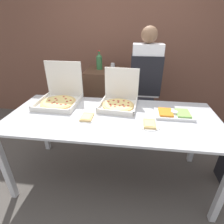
{
  "coord_description": "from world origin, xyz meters",
  "views": [
    {
      "loc": [
        0.21,
        -1.64,
        1.82
      ],
      "look_at": [
        0.0,
        0.0,
        0.95
      ],
      "focal_mm": 28.0,
      "sensor_mm": 36.0,
      "label": 1
    }
  ],
  "objects_px": {
    "pizza_box_far_left": "(119,100)",
    "paper_plate_front_right": "(149,124)",
    "person_server_vest": "(145,85)",
    "veggie_tray": "(174,114)",
    "paper_plate_front_left": "(87,117)",
    "soda_bottle": "(99,61)",
    "pizza_box_near_left": "(60,96)",
    "soda_can_silver": "(113,67)"
  },
  "relations": [
    {
      "from": "pizza_box_near_left",
      "to": "soda_bottle",
      "type": "distance_m",
      "value": 0.95
    },
    {
      "from": "veggie_tray",
      "to": "soda_bottle",
      "type": "xyz_separation_m",
      "value": [
        -1.01,
        1.03,
        0.33
      ]
    },
    {
      "from": "pizza_box_near_left",
      "to": "person_server_vest",
      "type": "xyz_separation_m",
      "value": [
        1.07,
        0.54,
        0.01
      ]
    },
    {
      "from": "pizza_box_far_left",
      "to": "pizza_box_near_left",
      "type": "relative_size",
      "value": 0.93
    },
    {
      "from": "pizza_box_near_left",
      "to": "veggie_tray",
      "type": "relative_size",
      "value": 1.26
    },
    {
      "from": "pizza_box_far_left",
      "to": "pizza_box_near_left",
      "type": "xyz_separation_m",
      "value": [
        -0.74,
        -0.0,
        0.01
      ]
    },
    {
      "from": "pizza_box_near_left",
      "to": "paper_plate_front_right",
      "type": "distance_m",
      "value": 1.16
    },
    {
      "from": "paper_plate_front_right",
      "to": "person_server_vest",
      "type": "xyz_separation_m",
      "value": [
        -0.02,
        0.96,
        0.08
      ]
    },
    {
      "from": "pizza_box_near_left",
      "to": "soda_can_silver",
      "type": "height_order",
      "value": "pizza_box_near_left"
    },
    {
      "from": "pizza_box_far_left",
      "to": "soda_bottle",
      "type": "xyz_separation_m",
      "value": [
        -0.4,
        0.85,
        0.28
      ]
    },
    {
      "from": "soda_bottle",
      "to": "person_server_vest",
      "type": "relative_size",
      "value": 0.16
    },
    {
      "from": "paper_plate_front_left",
      "to": "person_server_vest",
      "type": "height_order",
      "value": "person_server_vest"
    },
    {
      "from": "soda_can_silver",
      "to": "person_server_vest",
      "type": "xyz_separation_m",
      "value": [
        0.49,
        -0.2,
        -0.19
      ]
    },
    {
      "from": "pizza_box_far_left",
      "to": "pizza_box_near_left",
      "type": "bearing_deg",
      "value": -174.94
    },
    {
      "from": "paper_plate_front_left",
      "to": "soda_bottle",
      "type": "height_order",
      "value": "soda_bottle"
    },
    {
      "from": "paper_plate_front_right",
      "to": "person_server_vest",
      "type": "distance_m",
      "value": 0.96
    },
    {
      "from": "paper_plate_front_right",
      "to": "person_server_vest",
      "type": "height_order",
      "value": "person_server_vest"
    },
    {
      "from": "paper_plate_front_left",
      "to": "paper_plate_front_right",
      "type": "bearing_deg",
      "value": -4.82
    },
    {
      "from": "paper_plate_front_left",
      "to": "soda_can_silver",
      "type": "bearing_deg",
      "value": 82.88
    },
    {
      "from": "pizza_box_near_left",
      "to": "soda_can_silver",
      "type": "xyz_separation_m",
      "value": [
        0.57,
        0.74,
        0.21
      ]
    },
    {
      "from": "pizza_box_far_left",
      "to": "soda_can_silver",
      "type": "relative_size",
      "value": 3.81
    },
    {
      "from": "pizza_box_far_left",
      "to": "paper_plate_front_right",
      "type": "height_order",
      "value": "pizza_box_far_left"
    },
    {
      "from": "veggie_tray",
      "to": "person_server_vest",
      "type": "xyz_separation_m",
      "value": [
        -0.29,
        0.73,
        0.07
      ]
    },
    {
      "from": "paper_plate_front_left",
      "to": "veggie_tray",
      "type": "distance_m",
      "value": 0.94
    },
    {
      "from": "soda_bottle",
      "to": "pizza_box_far_left",
      "type": "bearing_deg",
      "value": -64.88
    },
    {
      "from": "pizza_box_far_left",
      "to": "person_server_vest",
      "type": "distance_m",
      "value": 0.63
    },
    {
      "from": "pizza_box_far_left",
      "to": "paper_plate_front_left",
      "type": "height_order",
      "value": "pizza_box_far_left"
    },
    {
      "from": "paper_plate_front_right",
      "to": "veggie_tray",
      "type": "xyz_separation_m",
      "value": [
        0.27,
        0.23,
        0.01
      ]
    },
    {
      "from": "pizza_box_far_left",
      "to": "veggie_tray",
      "type": "bearing_deg",
      "value": -11.72
    },
    {
      "from": "paper_plate_front_left",
      "to": "person_server_vest",
      "type": "bearing_deg",
      "value": 55.0
    },
    {
      "from": "pizza_box_far_left",
      "to": "paper_plate_front_right",
      "type": "relative_size",
      "value": 2.09
    },
    {
      "from": "veggie_tray",
      "to": "soda_bottle",
      "type": "bearing_deg",
      "value": 134.5
    },
    {
      "from": "pizza_box_far_left",
      "to": "veggie_tray",
      "type": "relative_size",
      "value": 1.17
    },
    {
      "from": "paper_plate_front_left",
      "to": "soda_bottle",
      "type": "relative_size",
      "value": 0.71
    },
    {
      "from": "veggie_tray",
      "to": "pizza_box_far_left",
      "type": "bearing_deg",
      "value": 163.38
    },
    {
      "from": "paper_plate_front_left",
      "to": "veggie_tray",
      "type": "height_order",
      "value": "veggie_tray"
    },
    {
      "from": "pizza_box_far_left",
      "to": "paper_plate_front_right",
      "type": "xyz_separation_m",
      "value": [
        0.34,
        -0.41,
        -0.06
      ]
    },
    {
      "from": "veggie_tray",
      "to": "soda_can_silver",
      "type": "xyz_separation_m",
      "value": [
        -0.78,
        0.92,
        0.27
      ]
    },
    {
      "from": "paper_plate_front_left",
      "to": "soda_can_silver",
      "type": "xyz_separation_m",
      "value": [
        0.14,
        1.1,
        0.28
      ]
    },
    {
      "from": "pizza_box_near_left",
      "to": "veggie_tray",
      "type": "distance_m",
      "value": 1.37
    },
    {
      "from": "paper_plate_front_right",
      "to": "soda_bottle",
      "type": "xyz_separation_m",
      "value": [
        -0.74,
        1.26,
        0.34
      ]
    },
    {
      "from": "pizza_box_near_left",
      "to": "paper_plate_front_left",
      "type": "bearing_deg",
      "value": -37.86
    }
  ]
}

